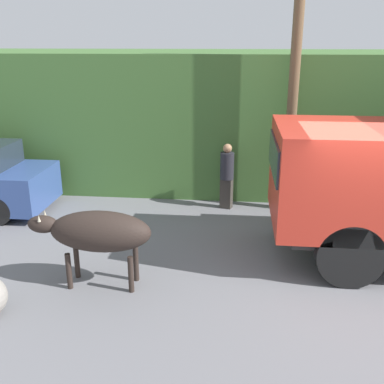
{
  "coord_description": "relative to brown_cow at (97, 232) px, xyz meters",
  "views": [
    {
      "loc": [
        -2.34,
        -7.1,
        3.91
      ],
      "look_at": [
        -3.08,
        0.09,
        1.45
      ],
      "focal_mm": 42.0,
      "sensor_mm": 36.0,
      "label": 1
    }
  ],
  "objects": [
    {
      "name": "ground_plane",
      "position": [
        4.55,
        0.62,
        -0.96
      ],
      "size": [
        60.0,
        60.0,
        0.0
      ],
      "primitive_type": "plane",
      "color": "slate"
    },
    {
      "name": "hillside_embankment",
      "position": [
        4.55,
        7.26,
        0.84
      ],
      "size": [
        32.0,
        5.9,
        3.59
      ],
      "color": "#426B33",
      "rests_on": "ground_plane"
    },
    {
      "name": "pedestrian_on_hill",
      "position": [
        1.98,
        3.85,
        -0.08
      ],
      "size": [
        0.42,
        0.42,
        1.59
      ],
      "rotation": [
        0.0,
        0.0,
        2.8
      ],
      "color": "#38332D",
      "rests_on": "ground_plane"
    },
    {
      "name": "building_backdrop",
      "position": [
        0.86,
        5.7,
        0.62
      ],
      "size": [
        6.26,
        2.7,
        3.12
      ],
      "color": "#8CC69E",
      "rests_on": "ground_plane"
    },
    {
      "name": "brown_cow",
      "position": [
        0.0,
        0.0,
        0.0
      ],
      "size": [
        2.05,
        0.68,
        1.31
      ],
      "rotation": [
        0.0,
        0.0,
        0.11
      ],
      "color": "#2D231E",
      "rests_on": "ground_plane"
    },
    {
      "name": "utility_pole",
      "position": [
        3.41,
        3.93,
        2.36
      ],
      "size": [
        0.9,
        0.23,
        6.41
      ],
      "color": "brown",
      "rests_on": "ground_plane"
    }
  ]
}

